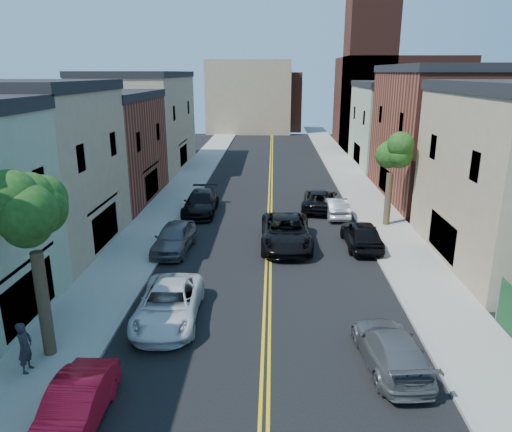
# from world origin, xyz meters

# --- Properties ---
(sidewalk_left) EXTENTS (3.20, 100.00, 0.15)m
(sidewalk_left) POSITION_xyz_m (-7.90, 40.00, 0.07)
(sidewalk_left) COLOR gray
(sidewalk_left) RESTS_ON ground
(sidewalk_right) EXTENTS (3.20, 100.00, 0.15)m
(sidewalk_right) POSITION_xyz_m (7.90, 40.00, 0.07)
(sidewalk_right) COLOR gray
(sidewalk_right) RESTS_ON ground
(curb_left) EXTENTS (0.30, 100.00, 0.15)m
(curb_left) POSITION_xyz_m (-6.15, 40.00, 0.07)
(curb_left) COLOR gray
(curb_left) RESTS_ON ground
(curb_right) EXTENTS (0.30, 100.00, 0.15)m
(curb_right) POSITION_xyz_m (6.15, 40.00, 0.07)
(curb_right) COLOR gray
(curb_right) RESTS_ON ground
(bldg_left_tan_near) EXTENTS (9.00, 10.00, 9.00)m
(bldg_left_tan_near) POSITION_xyz_m (-14.00, 25.00, 4.50)
(bldg_left_tan_near) COLOR #998466
(bldg_left_tan_near) RESTS_ON ground
(bldg_left_brick) EXTENTS (9.00, 12.00, 8.00)m
(bldg_left_brick) POSITION_xyz_m (-14.00, 36.00, 4.00)
(bldg_left_brick) COLOR brown
(bldg_left_brick) RESTS_ON ground
(bldg_left_tan_far) EXTENTS (9.00, 16.00, 9.50)m
(bldg_left_tan_far) POSITION_xyz_m (-14.00, 50.00, 4.75)
(bldg_left_tan_far) COLOR #998466
(bldg_left_tan_far) RESTS_ON ground
(bldg_right_brick) EXTENTS (9.00, 14.00, 10.00)m
(bldg_right_brick) POSITION_xyz_m (14.00, 38.00, 5.00)
(bldg_right_brick) COLOR brown
(bldg_right_brick) RESTS_ON ground
(bldg_right_palegrn) EXTENTS (9.00, 12.00, 8.50)m
(bldg_right_palegrn) POSITION_xyz_m (14.00, 52.00, 4.25)
(bldg_right_palegrn) COLOR gray
(bldg_right_palegrn) RESTS_ON ground
(church) EXTENTS (16.20, 14.20, 22.60)m
(church) POSITION_xyz_m (16.33, 67.07, 7.24)
(church) COLOR #4C2319
(church) RESTS_ON ground
(backdrop_left) EXTENTS (14.00, 8.00, 12.00)m
(backdrop_left) POSITION_xyz_m (-4.00, 82.00, 6.00)
(backdrop_left) COLOR #998466
(backdrop_left) RESTS_ON ground
(backdrop_center) EXTENTS (10.00, 8.00, 10.00)m
(backdrop_center) POSITION_xyz_m (0.00, 86.00, 5.00)
(backdrop_center) COLOR brown
(backdrop_center) RESTS_ON ground
(tree_left_mid) EXTENTS (5.20, 5.20, 9.29)m
(tree_left_mid) POSITION_xyz_m (-7.88, 14.01, 6.58)
(tree_left_mid) COLOR #3B2A1D
(tree_left_mid) RESTS_ON sidewalk_left
(tree_right_far) EXTENTS (4.40, 4.40, 8.03)m
(tree_right_far) POSITION_xyz_m (7.92, 30.01, 5.76)
(tree_right_far) COLOR #3B2A1D
(tree_right_far) RESTS_ON sidewalk_right
(red_sedan) EXTENTS (1.49, 4.20, 1.38)m
(red_sedan) POSITION_xyz_m (-5.50, 10.45, 0.69)
(red_sedan) COLOR red
(red_sedan) RESTS_ON ground
(white_pickup) EXTENTS (2.70, 5.50, 1.50)m
(white_pickup) POSITION_xyz_m (-4.10, 16.78, 0.75)
(white_pickup) COLOR silver
(white_pickup) RESTS_ON ground
(grey_car_left) EXTENTS (2.20, 4.87, 1.62)m
(grey_car_left) POSITION_xyz_m (-5.50, 24.88, 0.81)
(grey_car_left) COLOR #505257
(grey_car_left) RESTS_ON ground
(black_car_left) EXTENTS (2.33, 5.65, 1.64)m
(black_car_left) POSITION_xyz_m (-5.09, 32.59, 0.82)
(black_car_left) COLOR black
(black_car_left) RESTS_ON ground
(grey_car_right) EXTENTS (2.35, 4.91, 1.38)m
(grey_car_right) POSITION_xyz_m (4.41, 13.85, 0.69)
(grey_car_right) COLOR #515558
(grey_car_right) RESTS_ON ground
(black_car_right) EXTENTS (2.07, 4.85, 1.64)m
(black_car_right) POSITION_xyz_m (5.50, 25.88, 0.82)
(black_car_right) COLOR black
(black_car_right) RESTS_ON ground
(silver_car_right) EXTENTS (1.64, 4.27, 1.39)m
(silver_car_right) POSITION_xyz_m (4.76, 32.15, 0.70)
(silver_car_right) COLOR #B4B5BC
(silver_car_right) RESTS_ON ground
(dark_car_right_far) EXTENTS (3.23, 5.78, 1.53)m
(dark_car_right_far) POSITION_xyz_m (3.80, 33.95, 0.76)
(dark_car_right_far) COLOR black
(dark_car_right_far) RESTS_ON ground
(black_suv_lane) EXTENTS (3.02, 6.40, 1.77)m
(black_suv_lane) POSITION_xyz_m (1.01, 25.94, 0.88)
(black_suv_lane) COLOR black
(black_suv_lane) RESTS_ON ground
(pedestrian_left) EXTENTS (0.45, 0.67, 1.84)m
(pedestrian_left) POSITION_xyz_m (-8.17, 12.90, 1.07)
(pedestrian_left) COLOR #222329
(pedestrian_left) RESTS_ON sidewalk_left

